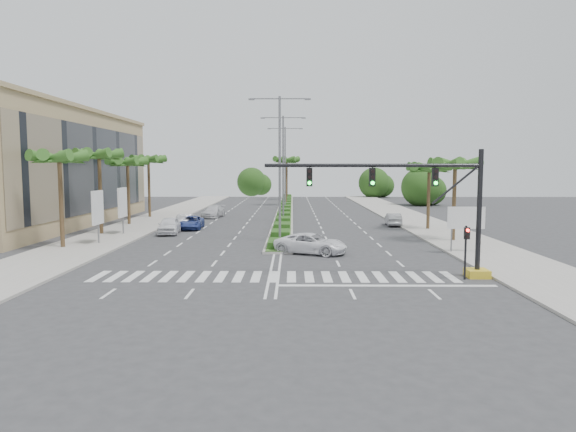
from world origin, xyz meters
The scene contains 28 objects.
ground centered at (0.00, 0.00, 0.00)m, with size 160.00×160.00×0.00m, color #333335.
footpath_right centered at (15.20, 20.00, 0.07)m, with size 6.00×120.00×0.15m, color gray.
footpath_left centered at (-15.20, 20.00, 0.07)m, with size 6.00×120.00×0.15m, color gray.
median centered at (0.00, 45.00, 0.10)m, with size 2.20×75.00×0.20m, color gray.
median_grass centered at (0.00, 45.00, 0.22)m, with size 1.80×75.00×0.04m, color #2F511B.
building centered at (-26.00, 26.00, 6.00)m, with size 12.00×36.00×12.00m, color tan.
signal_gantry centered at (9.27, 0.00, 3.46)m, with size 12.60×1.20×7.20m.
pedestrian_signal centered at (10.60, -0.68, 2.04)m, with size 0.28×0.36×3.00m.
direction_sign centered at (13.50, 7.99, 2.45)m, with size 2.70×0.11×3.40m.
billboard_near centered at (-14.50, 12.00, 2.96)m, with size 0.18×2.10×4.35m.
billboard_far centered at (-14.50, 18.00, 2.96)m, with size 0.18×2.10×4.35m.
palm_left_near centered at (-16.50, 10.00, 6.69)m, with size 4.57×4.68×7.55m.
palm_left_mid centered at (-16.50, 18.00, 7.08)m, with size 4.57×4.68×7.95m.
palm_left_far centered at (-16.50, 26.00, 6.50)m, with size 4.57×4.68×7.35m.
palm_left_end centered at (-16.50, 34.00, 6.88)m, with size 4.57×4.68×7.75m.
palm_right_near centered at (14.50, 14.00, 6.20)m, with size 4.57×4.68×7.05m.
palm_right_far centered at (14.50, 22.00, 5.91)m, with size 4.57×4.68×6.75m.
palm_median_a centered at (0.00, 55.00, 7.17)m, with size 4.57×4.68×8.05m.
palm_median_b centered at (0.00, 70.00, 7.17)m, with size 4.57×4.68×8.05m.
streetlight_near centered at (0.00, 14.00, 6.81)m, with size 5.10×0.25×12.00m.
streetlight_mid centered at (0.00, 30.00, 6.81)m, with size 5.10×0.25×12.00m.
streetlight_far centered at (0.00, 46.00, 6.81)m, with size 5.10×0.25×12.00m.
car_parked_a centered at (-10.46, 18.84, 0.78)m, with size 1.84×4.58×1.56m, color white.
car_parked_b centered at (-10.03, 23.55, 0.69)m, with size 1.46×4.19×1.38m, color silver.
car_parked_c centered at (-9.13, 22.60, 0.65)m, with size 2.17×4.71×1.31m, color #2E418C.
car_parked_d centered at (-8.77, 34.72, 0.73)m, with size 2.03×5.00×1.45m, color silver.
car_crossing centered at (2.41, 7.93, 0.73)m, with size 2.42×5.24×1.46m, color white.
car_right centered at (11.80, 25.76, 0.67)m, with size 1.41×4.06×1.34m, color #A0A0A4.
Camera 1 is at (1.04, -28.63, 6.18)m, focal length 32.00 mm.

